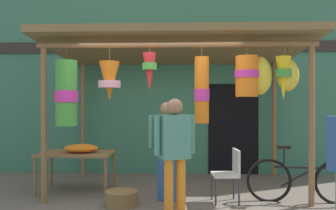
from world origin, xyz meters
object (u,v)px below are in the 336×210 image
(wicker_basket_by_table, at_px, (121,198))
(customer_foreground, at_px, (167,143))
(shopper_by_bananas, at_px, (175,147))
(folding_chair, at_px, (230,171))
(display_table, at_px, (77,156))
(flower_heap_on_table, at_px, (82,148))
(parked_bicycle, at_px, (302,180))

(wicker_basket_by_table, relative_size, customer_foreground, 0.32)
(shopper_by_bananas, bearing_deg, wicker_basket_by_table, 147.41)
(folding_chair, distance_m, shopper_by_bananas, 1.22)
(shopper_by_bananas, bearing_deg, display_table, 142.92)
(customer_foreground, height_order, shopper_by_bananas, shopper_by_bananas)
(flower_heap_on_table, relative_size, wicker_basket_by_table, 1.19)
(display_table, bearing_deg, folding_chair, -12.78)
(customer_foreground, bearing_deg, flower_heap_on_table, 161.88)
(display_table, distance_m, customer_foreground, 1.74)
(flower_heap_on_table, relative_size, shopper_by_bananas, 0.37)
(parked_bicycle, distance_m, customer_foreground, 2.22)
(parked_bicycle, relative_size, shopper_by_bananas, 1.07)
(display_table, xyz_separation_m, customer_foreground, (1.63, -0.53, 0.31))
(wicker_basket_by_table, height_order, parked_bicycle, parked_bicycle)
(flower_heap_on_table, distance_m, parked_bicycle, 3.74)
(flower_heap_on_table, distance_m, shopper_by_bananas, 2.15)
(flower_heap_on_table, xyz_separation_m, customer_foreground, (1.54, -0.50, 0.16))
(wicker_basket_by_table, relative_size, shopper_by_bananas, 0.31)
(parked_bicycle, bearing_deg, display_table, 171.88)
(display_table, xyz_separation_m, parked_bicycle, (3.78, -0.54, -0.28))
(flower_heap_on_table, distance_m, wicker_basket_by_table, 1.33)
(parked_bicycle, bearing_deg, wicker_basket_by_table, -174.47)
(parked_bicycle, bearing_deg, customer_foreground, 179.67)
(folding_chair, distance_m, wicker_basket_by_table, 1.74)
(customer_foreground, bearing_deg, shopper_by_bananas, -79.86)
(flower_heap_on_table, xyz_separation_m, shopper_by_bananas, (1.68, -1.32, 0.19))
(display_table, relative_size, wicker_basket_by_table, 2.56)
(display_table, height_order, shopper_by_bananas, shopper_by_bananas)
(folding_chair, relative_size, parked_bicycle, 0.48)
(folding_chair, bearing_deg, wicker_basket_by_table, -172.67)
(parked_bicycle, height_order, customer_foreground, customer_foreground)
(parked_bicycle, xyz_separation_m, shopper_by_bananas, (-2.00, -0.81, 0.61))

